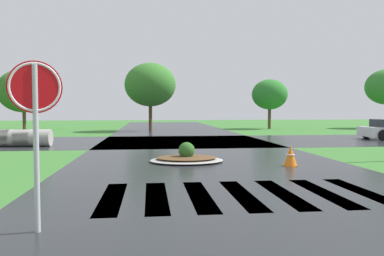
{
  "coord_description": "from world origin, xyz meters",
  "views": [
    {
      "loc": [
        -1.93,
        -2.36,
        1.81
      ],
      "look_at": [
        -0.35,
        11.77,
        1.1
      ],
      "focal_mm": 35.51,
      "sensor_mm": 36.0,
      "label": 1
    }
  ],
  "objects_px": {
    "stop_sign": "(35,105)",
    "drainage_pipe_stack": "(13,138)",
    "median_island": "(187,158)",
    "traffic_cone": "(291,156)"
  },
  "relations": [
    {
      "from": "median_island",
      "to": "traffic_cone",
      "type": "height_order",
      "value": "median_island"
    },
    {
      "from": "stop_sign",
      "to": "drainage_pipe_stack",
      "type": "distance_m",
      "value": 14.36
    },
    {
      "from": "traffic_cone",
      "to": "median_island",
      "type": "bearing_deg",
      "value": 157.6
    },
    {
      "from": "traffic_cone",
      "to": "drainage_pipe_stack",
      "type": "bearing_deg",
      "value": 145.62
    },
    {
      "from": "median_island",
      "to": "traffic_cone",
      "type": "relative_size",
      "value": 3.84
    },
    {
      "from": "drainage_pipe_stack",
      "to": "traffic_cone",
      "type": "height_order",
      "value": "drainage_pipe_stack"
    },
    {
      "from": "drainage_pipe_stack",
      "to": "traffic_cone",
      "type": "xyz_separation_m",
      "value": [
        11.04,
        -7.55,
        -0.1
      ]
    },
    {
      "from": "stop_sign",
      "to": "traffic_cone",
      "type": "xyz_separation_m",
      "value": [
        6.09,
        5.85,
        -1.55
      ]
    },
    {
      "from": "stop_sign",
      "to": "traffic_cone",
      "type": "height_order",
      "value": "stop_sign"
    },
    {
      "from": "stop_sign",
      "to": "median_island",
      "type": "xyz_separation_m",
      "value": [
        2.89,
        7.17,
        -1.73
      ]
    }
  ]
}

